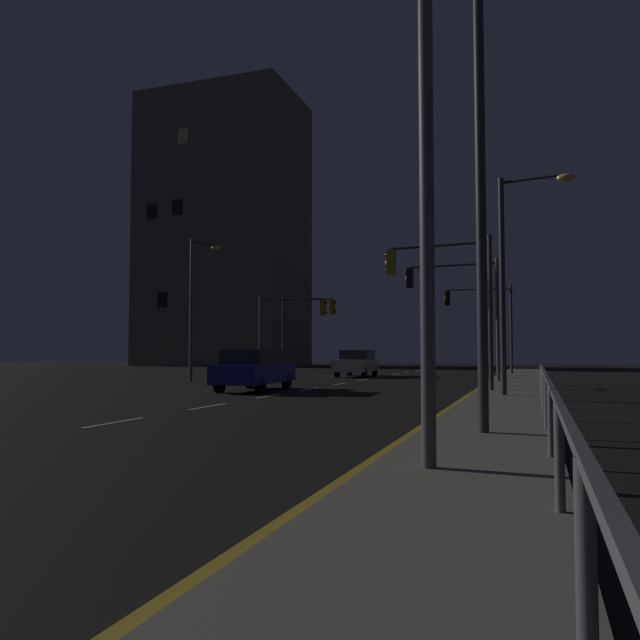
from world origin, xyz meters
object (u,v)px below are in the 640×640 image
at_px(traffic_light_far_left, 443,283).
at_px(street_lamp_across_street, 469,155).
at_px(traffic_light_near_left, 457,295).
at_px(building_distant, 225,232).
at_px(car, 254,369).
at_px(street_lamp_mid_block, 196,295).
at_px(car_oncoming, 357,363).
at_px(traffic_light_near_right, 482,311).
at_px(street_lamp_corner, 515,261).
at_px(street_lamp_far_end, 406,80).
at_px(traffic_light_mid_right, 290,319).
at_px(traffic_light_overhead_east, 306,319).

xyz_separation_m(traffic_light_far_left, street_lamp_across_street, (2.13, -12.07, 0.88)).
distance_m(traffic_light_far_left, traffic_light_near_left, 6.70).
distance_m(traffic_light_far_left, building_distant, 44.65).
xyz_separation_m(car, street_lamp_mid_block, (-5.97, 5.68, 3.52)).
bearing_deg(traffic_light_far_left, car_oncoming, 119.18).
relative_size(car, traffic_light_near_right, 0.81).
height_order(street_lamp_mid_block, street_lamp_corner, street_lamp_mid_block).
height_order(traffic_light_far_left, traffic_light_near_left, traffic_light_near_left).
bearing_deg(building_distant, street_lamp_corner, -50.58).
bearing_deg(car, traffic_light_near_left, 50.58).
height_order(street_lamp_far_end, building_distant, building_distant).
bearing_deg(traffic_light_mid_right, street_lamp_mid_block, -108.83).
height_order(traffic_light_far_left, traffic_light_overhead_east, traffic_light_far_left).
distance_m(street_lamp_mid_block, street_lamp_corner, 17.01).
relative_size(traffic_light_mid_right, street_lamp_across_street, 0.60).
bearing_deg(car_oncoming, traffic_light_near_right, 33.85).
bearing_deg(traffic_light_near_right, car, -111.09).
bearing_deg(building_distant, street_lamp_far_end, -59.43).
xyz_separation_m(car, traffic_light_mid_right, (-3.62, 12.56, 2.64)).
height_order(car, traffic_light_overhead_east, traffic_light_overhead_east).
xyz_separation_m(street_lamp_across_street, street_lamp_corner, (0.47, 9.48, -0.57)).
distance_m(street_lamp_corner, building_distant, 48.16).
bearing_deg(building_distant, car_oncoming, -46.47).
relative_size(car_oncoming, street_lamp_across_street, 0.55).
bearing_deg(street_lamp_far_end, traffic_light_mid_right, 115.01).
bearing_deg(traffic_light_mid_right, car_oncoming, 17.00).
distance_m(car, traffic_light_overhead_east, 16.19).
distance_m(street_lamp_across_street, street_lamp_mid_block, 22.22).
bearing_deg(traffic_light_near_right, street_lamp_across_street, -85.90).
xyz_separation_m(traffic_light_overhead_east, traffic_light_near_left, (10.43, -7.34, 0.61)).
xyz_separation_m(car_oncoming, street_lamp_corner, (9.43, -14.84, 3.56)).
xyz_separation_m(car, traffic_light_near_left, (6.72, 8.18, 3.38)).
distance_m(traffic_light_mid_right, street_lamp_corner, 19.06).
bearing_deg(traffic_light_near_left, car, -129.42).
bearing_deg(traffic_light_mid_right, traffic_light_far_left, -46.14).
relative_size(street_lamp_across_street, street_lamp_mid_block, 1.13).
bearing_deg(traffic_light_mid_right, traffic_light_overhead_east, 91.68).
xyz_separation_m(car_oncoming, street_lamp_mid_block, (-6.15, -8.04, 3.52)).
relative_size(traffic_light_near_right, street_lamp_across_street, 0.68).
xyz_separation_m(street_lamp_far_end, building_distant, (-29.03, 49.16, 9.03)).
relative_size(traffic_light_near_right, traffic_light_mid_right, 1.14).
xyz_separation_m(traffic_light_near_right, street_lamp_far_end, (1.61, -32.17, 0.92)).
bearing_deg(traffic_light_near_right, street_lamp_far_end, -87.14).
height_order(traffic_light_overhead_east, street_lamp_corner, street_lamp_corner).
relative_size(car_oncoming, street_lamp_mid_block, 0.62).
xyz_separation_m(car_oncoming, building_distant, (-20.54, 21.61, 13.18)).
height_order(car_oncoming, traffic_light_mid_right, traffic_light_mid_right).
xyz_separation_m(car, traffic_light_near_right, (7.07, 18.35, 3.23)).
relative_size(car, traffic_light_far_left, 0.80).
relative_size(traffic_light_far_left, traffic_light_near_right, 1.01).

